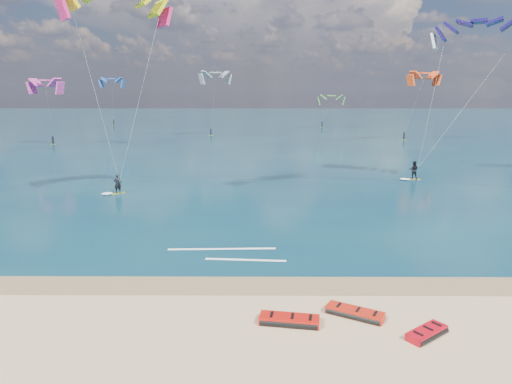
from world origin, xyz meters
TOP-DOWN VIEW (x-y plane):
  - ground at (0.00, 40.00)m, footprint 320.00×320.00m
  - wet_sand_strip at (0.00, 3.00)m, footprint 320.00×2.40m
  - sea at (0.00, 104.00)m, footprint 320.00×200.00m
  - packed_kite_left at (5.17, -0.82)m, footprint 2.82×1.53m
  - packed_kite_mid at (8.03, -0.16)m, footprint 2.83×2.20m
  - packed_kite_right at (10.53, -1.78)m, footprint 2.25×2.04m
  - kitesurfer_main at (-7.90, 20.47)m, footprint 9.34×8.22m
  - kitesurfer_far at (22.59, 28.11)m, footprint 10.99×6.66m
  - shoreline_foam at (2.29, 7.35)m, footprint 7.07×2.32m
  - distant_kites at (-3.80, 76.03)m, footprint 71.81×44.93m

SIDE VIEW (x-z plane):
  - ground at x=0.00m, z-range 0.00..0.00m
  - packed_kite_left at x=5.17m, z-range -0.20..0.20m
  - packed_kite_mid at x=8.03m, z-range -0.19..0.19m
  - packed_kite_right at x=10.53m, z-range -0.18..0.18m
  - wet_sand_strip at x=0.00m, z-range 0.00..0.01m
  - sea at x=0.00m, z-range 0.00..0.04m
  - shoreline_foam at x=2.29m, z-range 0.04..0.05m
  - distant_kites at x=-3.80m, z-range -0.60..11.87m
  - kitesurfer_far at x=22.59m, z-range 0.56..17.83m
  - kitesurfer_main at x=-7.90m, z-range 0.43..18.80m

